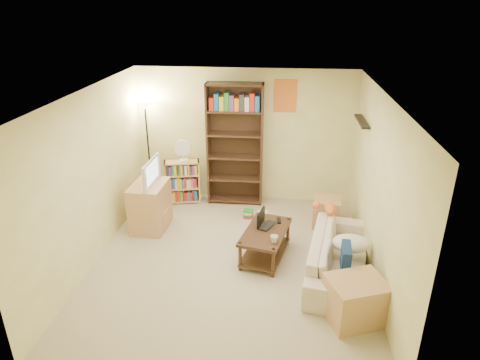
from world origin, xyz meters
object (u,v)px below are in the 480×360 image
at_px(mug, 274,239).
at_px(short_bookshelf, 183,182).
at_px(tabby_cat, 327,208).
at_px(television, 147,172).
at_px(tall_bookshelf, 235,142).
at_px(coffee_table, 265,240).
at_px(floor_lamp, 146,122).
at_px(laptop, 270,226).
at_px(side_table, 327,212).
at_px(tv_stand, 150,206).
at_px(end_cabinet, 355,300).
at_px(sofa, 339,256).
at_px(desk_fan, 183,150).

height_order(mug, short_bookshelf, short_bookshelf).
distance_m(tabby_cat, television, 2.93).
relative_size(tabby_cat, tall_bookshelf, 0.20).
height_order(coffee_table, floor_lamp, floor_lamp).
xyz_separation_m(laptop, side_table, (0.93, 0.98, -0.22)).
relative_size(laptop, tv_stand, 0.48).
bearing_deg(floor_lamp, end_cabinet, -42.13).
bearing_deg(sofa, short_bookshelf, 62.53).
bearing_deg(television, desk_fan, -18.07).
bearing_deg(sofa, tabby_cat, 18.61).
bearing_deg(sofa, mug, 99.91).
height_order(laptop, television, television).
height_order(sofa, laptop, sofa).
height_order(tv_stand, tall_bookshelf, tall_bookshelf).
height_order(sofa, coffee_table, sofa).
bearing_deg(coffee_table, side_table, 60.49).
xyz_separation_m(tabby_cat, floor_lamp, (-3.23, 1.41, 0.88)).
xyz_separation_m(tabby_cat, desk_fan, (-2.53, 1.24, 0.42)).
height_order(laptop, tall_bookshelf, tall_bookshelf).
xyz_separation_m(mug, television, (-2.11, 1.04, 0.51)).
relative_size(tabby_cat, coffee_table, 0.40).
bearing_deg(floor_lamp, desk_fan, -13.92).
distance_m(laptop, tv_stand, 2.13).
bearing_deg(desk_fan, short_bookshelf, 137.16).
height_order(sofa, tabby_cat, tabby_cat).
xyz_separation_m(floor_lamp, end_cabinet, (3.45, -3.12, -1.25)).
bearing_deg(floor_lamp, laptop, -36.76).
xyz_separation_m(sofa, end_cabinet, (0.10, -0.93, -0.01)).
relative_size(laptop, tall_bookshelf, 0.17).
bearing_deg(end_cabinet, television, 147.80).
relative_size(tabby_cat, laptop, 1.20).
bearing_deg(tv_stand, side_table, 9.39).
height_order(sofa, tv_stand, tv_stand).
height_order(tabby_cat, television, television).
bearing_deg(side_table, laptop, -133.64).
height_order(tv_stand, end_cabinet, tv_stand).
height_order(laptop, end_cabinet, end_cabinet).
distance_m(tv_stand, desk_fan, 1.24).
bearing_deg(laptop, desk_fan, 70.41).
relative_size(tabby_cat, side_table, 0.90).
relative_size(mug, floor_lamp, 0.07).
bearing_deg(tabby_cat, coffee_table, -153.23).
bearing_deg(desk_fan, coffee_table, -46.70).
bearing_deg(television, tv_stand, 0.00).
bearing_deg(end_cabinet, side_table, 93.63).
bearing_deg(tabby_cat, end_cabinet, -82.69).
xyz_separation_m(sofa, desk_fan, (-2.65, 2.02, 0.78)).
relative_size(tv_stand, short_bookshelf, 0.96).
distance_m(coffee_table, mug, 0.40).
xyz_separation_m(mug, side_table, (0.86, 1.40, -0.26)).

